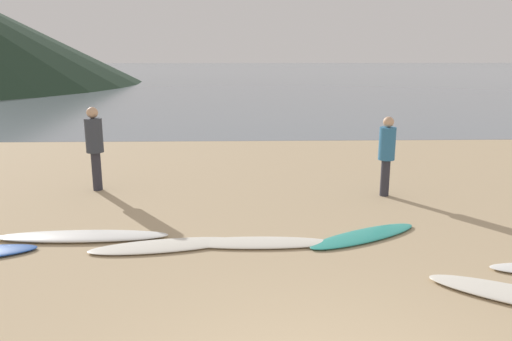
{
  "coord_description": "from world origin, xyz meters",
  "views": [
    {
      "loc": [
        -0.68,
        -3.14,
        2.9
      ],
      "look_at": [
        -0.39,
        6.34,
        0.6
      ],
      "focal_mm": 35.03,
      "sensor_mm": 36.0,
      "label": 1
    }
  ],
  "objects": [
    {
      "name": "surfboard_2",
      "position": [
        -3.19,
        4.33,
        0.04
      ],
      "size": [
        2.7,
        0.53,
        0.09
      ],
      "primitive_type": "ellipsoid",
      "rotation": [
        0.0,
        0.0,
        0.01
      ],
      "color": "white",
      "rests_on": "ground"
    },
    {
      "name": "surfboard_5",
      "position": [
        1.26,
        4.25,
        0.03
      ],
      "size": [
        2.07,
        1.44,
        0.06
      ],
      "primitive_type": "ellipsoid",
      "rotation": [
        0.0,
        0.0,
        0.5
      ],
      "color": "teal",
      "rests_on": "ground"
    },
    {
      "name": "ocean_water",
      "position": [
        0.0,
        62.92,
        0.0
      ],
      "size": [
        140.0,
        100.0,
        0.01
      ],
      "primitive_type": "cube",
      "color": "slate",
      "rests_on": "ground"
    },
    {
      "name": "person_1",
      "position": [
        -3.73,
        7.17,
        1.04
      ],
      "size": [
        0.36,
        0.36,
        1.76
      ],
      "rotation": [
        0.0,
        0.0,
        2.5
      ],
      "color": "#2D2D38",
      "rests_on": "ground"
    },
    {
      "name": "ground_plane",
      "position": [
        0.0,
        10.0,
        -0.1
      ],
      "size": [
        120.0,
        120.0,
        0.2
      ],
      "primitive_type": "cube",
      "color": "tan",
      "rests_on": "ground"
    },
    {
      "name": "surfboard_4",
      "position": [
        -0.44,
        4.01,
        0.03
      ],
      "size": [
        2.38,
        0.53,
        0.06
      ],
      "primitive_type": "ellipsoid",
      "rotation": [
        0.0,
        0.0,
        -0.02
      ],
      "color": "silver",
      "rests_on": "ground"
    },
    {
      "name": "person_2",
      "position": [
        2.23,
        6.57,
        0.95
      ],
      "size": [
        0.33,
        0.33,
        1.62
      ],
      "rotation": [
        0.0,
        0.0,
        6.04
      ],
      "color": "#2D2D38",
      "rests_on": "ground"
    },
    {
      "name": "surfboard_3",
      "position": [
        -1.84,
        3.93,
        0.03
      ],
      "size": [
        2.29,
        0.93,
        0.06
      ],
      "primitive_type": "ellipsoid",
      "rotation": [
        0.0,
        0.0,
        0.18
      ],
      "color": "silver",
      "rests_on": "ground"
    }
  ]
}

